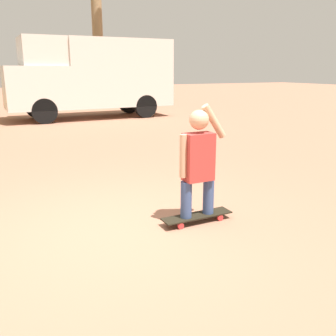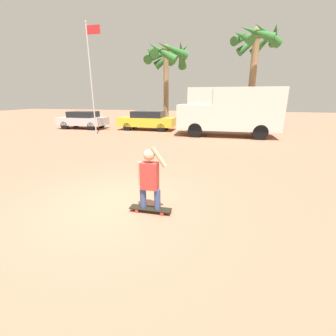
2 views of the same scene
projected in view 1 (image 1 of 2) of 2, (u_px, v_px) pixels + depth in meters
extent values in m
plane|color=#A36B51|center=(120.00, 231.00, 4.52)|extent=(80.00, 80.00, 0.00)
cube|color=black|center=(197.00, 216.00, 4.77)|extent=(0.94, 0.23, 0.02)
cylinder|color=red|center=(181.00, 226.00, 4.58)|extent=(0.08, 0.03, 0.08)
cylinder|color=red|center=(174.00, 220.00, 4.74)|extent=(0.08, 0.03, 0.08)
cylinder|color=red|center=(220.00, 218.00, 4.83)|extent=(0.08, 0.03, 0.08)
cylinder|color=red|center=(212.00, 213.00, 4.99)|extent=(0.08, 0.03, 0.08)
cylinder|color=#384C7A|center=(186.00, 200.00, 4.64)|extent=(0.14, 0.14, 0.47)
cylinder|color=#384C7A|center=(208.00, 196.00, 4.78)|extent=(0.14, 0.14, 0.47)
cube|color=#B23833|center=(198.00, 157.00, 4.58)|extent=(0.36, 0.22, 0.59)
sphere|color=tan|center=(199.00, 120.00, 4.46)|extent=(0.24, 0.24, 0.24)
cylinder|color=tan|center=(183.00, 156.00, 4.48)|extent=(0.09, 0.09, 0.52)
cylinder|color=tan|center=(214.00, 121.00, 4.56)|extent=(0.34, 0.09, 0.44)
cylinder|color=black|center=(44.00, 111.00, 13.35)|extent=(0.91, 0.28, 0.91)
cylinder|color=black|center=(37.00, 107.00, 14.96)|extent=(0.91, 0.28, 0.91)
cylinder|color=black|center=(145.00, 106.00, 15.06)|extent=(0.91, 0.28, 0.91)
cylinder|color=black|center=(129.00, 103.00, 16.67)|extent=(0.91, 0.28, 0.91)
cube|color=silver|center=(36.00, 88.00, 13.91)|extent=(2.22, 2.14, 1.56)
cube|color=black|center=(22.00, 79.00, 13.64)|extent=(0.04, 1.82, 0.78)
cube|color=silver|center=(116.00, 73.00, 15.16)|extent=(4.12, 2.14, 2.59)
cube|color=silver|center=(42.00, 51.00, 13.73)|extent=(1.55, 1.97, 1.03)
cylinder|color=#8E704C|center=(98.00, 36.00, 18.93)|extent=(0.52, 0.52, 7.06)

